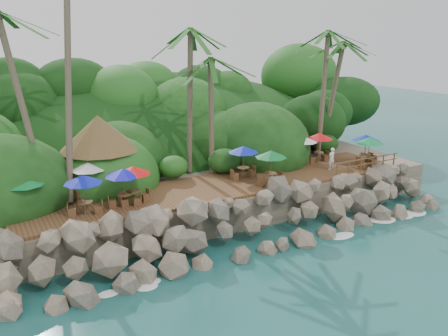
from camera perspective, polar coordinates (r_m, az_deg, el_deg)
ground at (r=26.30m, az=6.47°, el=-10.37°), size 140.00×140.00×0.00m
land_base at (r=39.13m, az=-7.14°, el=0.28°), size 32.00×25.20×2.10m
jungle_hill at (r=46.22m, az=-10.61°, el=1.27°), size 44.80×28.00×15.40m
seawall at (r=27.31m, az=4.11°, el=-6.60°), size 29.00×4.00×2.30m
terrace at (r=30.14m, az=0.00°, el=-2.19°), size 26.00×5.00×0.20m
jungle_foliage at (r=38.55m, az=-6.52°, el=-1.57°), size 44.00×16.00×12.00m
foam_line at (r=26.50m, az=6.10°, el=-10.06°), size 25.20×0.80×0.06m
palms at (r=31.30m, az=-2.15°, el=17.28°), size 28.92×7.26×15.22m
palapa at (r=29.78m, az=-15.14°, el=4.17°), size 4.96×4.96×4.60m
dining_clusters at (r=29.90m, az=1.13°, el=1.56°), size 25.39×5.14×2.23m
railing at (r=34.24m, az=17.11°, el=0.57°), size 6.10×0.10×1.00m
waiter at (r=34.02m, az=13.07°, el=1.12°), size 0.63×0.46×1.60m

